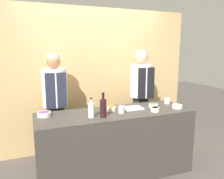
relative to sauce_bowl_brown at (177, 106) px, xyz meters
The scene contains 15 objects.
ground_plane 1.29m from the sauce_bowl_brown, behind, with size 14.00×14.00×0.00m, color #4C4742.
cabinet_wall 1.51m from the sauce_bowl_brown, 126.45° to the left, with size 3.48×0.18×2.40m.
counter 1.01m from the sauce_bowl_brown, behind, with size 2.08×0.68×0.90m.
sauce_bowl_brown is the anchor object (origin of this frame).
sauce_bowl_green 0.33m from the sauce_bowl_brown, 147.04° to the left, with size 0.13×0.13×0.05m.
sauce_bowl_orange 0.94m from the sauce_bowl_brown, 167.52° to the left, with size 0.12×0.12×0.06m.
sauce_bowl_yellow 0.39m from the sauce_bowl_brown, behind, with size 0.11×0.11×0.06m.
sauce_bowl_purple 1.81m from the sauce_bowl_brown, behind, with size 0.16×0.16×0.05m.
cutting_board 0.64m from the sauce_bowl_brown, 162.48° to the left, with size 0.28×0.19×0.02m.
bottle_wine 1.12m from the sauce_bowl_brown, behind, with size 0.08×0.08×0.31m.
bottle_clear 1.25m from the sauce_bowl_brown, behind, with size 0.08×0.08×0.24m.
cup_steel 0.84m from the sauce_bowl_brown, behind, with size 0.09×0.09×0.09m.
cup_cream 0.28m from the sauce_bowl_brown, 84.61° to the left, with size 0.09×0.09×0.08m.
chef_left 1.76m from the sauce_bowl_brown, 154.69° to the left, with size 0.36×0.36×1.66m.
chef_right 0.77m from the sauce_bowl_brown, 103.01° to the left, with size 0.37×0.37×1.70m.
Camera 1 is at (-1.06, -2.60, 1.71)m, focal length 35.00 mm.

